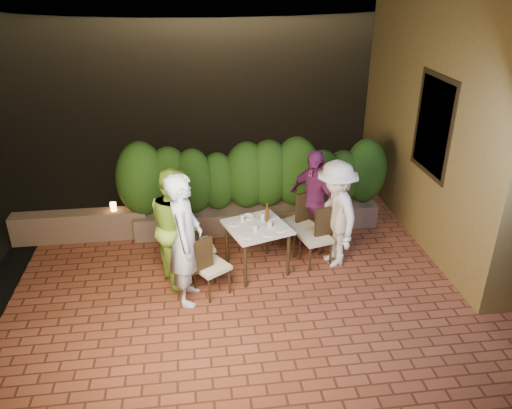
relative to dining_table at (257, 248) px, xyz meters
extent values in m
plane|color=black|center=(-0.02, -0.98, -0.40)|extent=(400.00, 400.00, 0.00)
cube|color=brown|center=(-0.02, -0.48, -0.45)|extent=(7.00, 6.00, 0.15)
cube|color=olive|center=(3.58, 1.02, 2.12)|extent=(1.60, 5.00, 5.00)
cube|color=black|center=(2.80, 0.52, 1.62)|extent=(0.08, 1.00, 1.40)
cube|color=black|center=(2.79, 0.52, 1.62)|extent=(0.06, 1.15, 1.55)
cube|color=brown|center=(0.18, 1.32, -0.17)|extent=(4.20, 0.55, 0.40)
cube|color=brown|center=(-2.82, 1.32, -0.12)|extent=(2.20, 0.30, 0.50)
ellipsoid|color=black|center=(1.98, 59.02, -4.38)|extent=(52.00, 40.00, 22.00)
cylinder|color=white|center=(-0.19, -0.28, 0.38)|extent=(0.20, 0.20, 0.01)
cylinder|color=white|center=(-0.33, 0.11, 0.38)|extent=(0.20, 0.20, 0.01)
cylinder|color=white|center=(0.31, -0.14, 0.38)|extent=(0.22, 0.22, 0.01)
cylinder|color=white|center=(0.21, 0.27, 0.38)|extent=(0.23, 0.23, 0.01)
cylinder|color=white|center=(0.00, 0.01, 0.38)|extent=(0.20, 0.20, 0.01)
cylinder|color=white|center=(0.15, -0.27, 0.38)|extent=(0.20, 0.20, 0.01)
cylinder|color=silver|center=(-0.04, -0.16, 0.43)|extent=(0.06, 0.06, 0.10)
cylinder|color=silver|center=(-0.20, 0.16, 0.43)|extent=(0.06, 0.06, 0.11)
cylinder|color=silver|center=(0.18, -0.07, 0.43)|extent=(0.06, 0.06, 0.10)
cylinder|color=silver|center=(0.11, 0.16, 0.43)|extent=(0.07, 0.07, 0.12)
imported|color=white|center=(-0.10, 0.26, 0.40)|extent=(0.23, 0.23, 0.04)
imported|color=#C3DDFB|center=(-1.04, -0.61, 0.57)|extent=(0.52, 0.73, 1.88)
imported|color=#9BDA44|center=(-1.17, -0.07, 0.50)|extent=(0.91, 1.02, 1.75)
imported|color=white|center=(1.19, 0.05, 0.46)|extent=(0.78, 1.17, 1.68)
imported|color=#7D296F|center=(0.99, 0.61, 0.46)|extent=(0.87, 1.04, 1.66)
cylinder|color=orange|center=(-2.24, 1.32, 0.20)|extent=(0.10, 0.10, 0.14)
camera|label=1|loc=(-0.86, -6.39, 3.84)|focal=35.00mm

